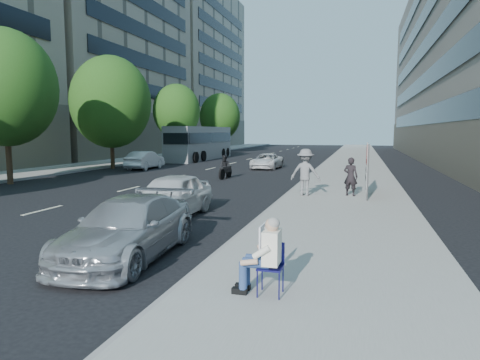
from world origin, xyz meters
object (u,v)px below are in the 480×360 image
(jogger, at_px, (305,172))
(protest_banner, at_px, (367,166))
(white_sedan_mid, at_px, (145,160))
(white_sedan_far, at_px, (267,161))
(seated_protester, at_px, (264,251))
(parked_sedan, at_px, (128,228))
(pedestrian_woman, at_px, (351,177))
(white_sedan_near, at_px, (171,196))
(motorcycle, at_px, (225,168))
(bus, at_px, (200,143))

(jogger, xyz_separation_m, protest_banner, (2.48, 0.78, 0.27))
(white_sedan_mid, xyz_separation_m, white_sedan_far, (8.81, 2.86, -0.11))
(seated_protester, xyz_separation_m, parked_sedan, (-3.51, 1.69, -0.20))
(pedestrian_woman, height_order, white_sedan_near, pedestrian_woman)
(seated_protester, relative_size, motorcycle, 0.64)
(white_sedan_near, bearing_deg, white_sedan_far, 92.68)
(white_sedan_near, height_order, white_sedan_far, white_sedan_near)
(pedestrian_woman, bearing_deg, white_sedan_far, -48.65)
(pedestrian_woman, relative_size, white_sedan_mid, 0.40)
(pedestrian_woman, bearing_deg, parked_sedan, 80.80)
(motorcycle, distance_m, bus, 18.10)
(jogger, height_order, white_sedan_far, jogger)
(pedestrian_woman, bearing_deg, jogger, 28.79)
(parked_sedan, relative_size, white_sedan_mid, 1.13)
(motorcycle, bearing_deg, bus, 123.16)
(motorcycle, relative_size, bus, 0.17)
(white_sedan_mid, bearing_deg, bus, -92.12)
(seated_protester, relative_size, white_sedan_near, 0.31)
(parked_sedan, xyz_separation_m, white_sedan_near, (-1.01, 4.45, 0.05))
(parked_sedan, distance_m, motorcycle, 16.30)
(seated_protester, bearing_deg, white_sedan_far, 102.05)
(protest_banner, xyz_separation_m, white_sedan_mid, (-15.97, 10.42, -0.73))
(parked_sedan, relative_size, motorcycle, 2.26)
(white_sedan_near, xyz_separation_m, bus, (-9.65, 27.90, 0.92))
(jogger, distance_m, motorcycle, 8.64)
(seated_protester, relative_size, white_sedan_far, 0.32)
(parked_sedan, bearing_deg, bus, 105.00)
(seated_protester, height_order, jogger, jogger)
(white_sedan_far, bearing_deg, pedestrian_woman, -62.10)
(protest_banner, relative_size, white_sedan_near, 0.73)
(pedestrian_woman, relative_size, protest_banner, 0.53)
(seated_protester, height_order, white_sedan_mid, seated_protester)
(protest_banner, bearing_deg, bus, 125.85)
(pedestrian_woman, bearing_deg, bus, -39.87)
(white_sedan_mid, bearing_deg, pedestrian_woman, 142.91)
(bus, bearing_deg, parked_sedan, -70.64)
(bus, bearing_deg, protest_banner, -53.02)
(seated_protester, relative_size, jogger, 0.66)
(motorcycle, bearing_deg, white_sedan_mid, 156.81)
(parked_sedan, height_order, motorcycle, motorcycle)
(parked_sedan, xyz_separation_m, motorcycle, (-2.83, 16.06, -0.03))
(seated_protester, xyz_separation_m, white_sedan_far, (-5.39, 25.27, -0.31))
(seated_protester, bearing_deg, white_sedan_mid, 122.37)
(pedestrian_woman, distance_m, white_sedan_near, 7.88)
(parked_sedan, xyz_separation_m, white_sedan_mid, (-10.69, 20.72, 0.00))
(seated_protester, height_order, protest_banner, protest_banner)
(seated_protester, xyz_separation_m, protest_banner, (1.77, 11.98, 0.53))
(white_sedan_near, bearing_deg, jogger, 53.16)
(pedestrian_woman, distance_m, parked_sedan, 10.97)
(protest_banner, xyz_separation_m, white_sedan_far, (-7.16, 13.29, -0.83))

